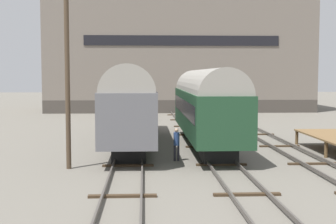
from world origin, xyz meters
The scene contains 9 objects.
ground_plane centered at (0.00, 0.00, 0.00)m, with size 200.00×200.00×0.00m, color #6B665B.
track_left centered at (-4.76, 0.00, 0.14)m, with size 2.60×60.00×0.26m.
track_middle centered at (0.00, 0.00, 0.14)m, with size 2.60×60.00×0.26m.
track_right centered at (4.76, 0.00, 0.14)m, with size 2.60×60.00×0.26m.
train_car_green centered at (0.00, 3.12, 2.83)m, with size 2.97×15.41×5.00m.
train_car_grey centered at (-4.76, 5.03, 2.95)m, with size 3.00×18.96×5.18m.
person_worker centered at (-2.21, -1.59, 1.08)m, with size 0.32×0.32×1.78m.
utility_pole centered at (-7.67, -3.41, 4.98)m, with size 1.80×0.24×9.64m.
warehouse_building centered at (0.60, 35.74, 7.95)m, with size 33.51×11.66×15.91m.
Camera 1 is at (-3.91, -26.45, 4.62)m, focal length 50.00 mm.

